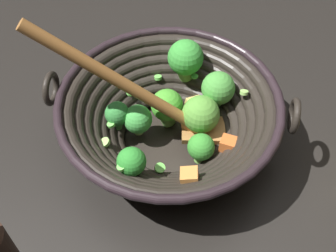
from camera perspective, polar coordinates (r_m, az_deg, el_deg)
name	(u,v)px	position (r m, az deg, el deg)	size (l,w,h in m)	color
ground_plane	(169,143)	(0.73, 0.16, -2.21)	(4.00, 4.00, 0.00)	black
wok	(170,115)	(0.68, 0.27, 1.38)	(0.38, 0.34, 0.25)	black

